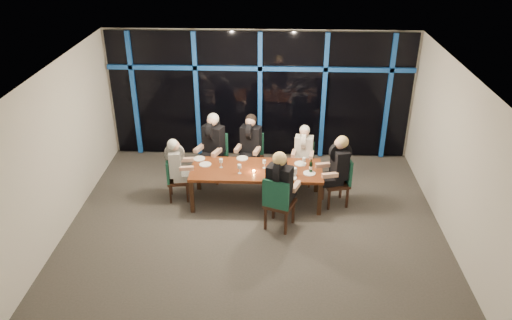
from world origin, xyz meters
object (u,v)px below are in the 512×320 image
object	(u,v)px
diner_end_right	(338,161)
diner_end_left	(177,161)
wine_bottle	(311,167)
chair_far_mid	(252,153)
chair_near_mid	(278,201)
diner_far_left	(213,138)
diner_far_mid	(250,138)
chair_end_right	(340,179)
water_pitcher	(294,172)
dining_table	(256,172)
chair_far_right	(303,160)
diner_far_right	(304,147)
diner_near_mid	(280,179)
chair_far_left	(215,153)
chair_end_left	(174,177)

from	to	relation	value
diner_end_right	diner_end_left	bearing A→B (deg)	-104.56
wine_bottle	chair_far_mid	bearing A→B (deg)	136.22
chair_near_mid	chair_far_mid	bearing A→B (deg)	-52.76
diner_far_left	diner_far_mid	size ratio (longest dim) A/B	1.03
chair_end_right	water_pitcher	distance (m)	1.01
dining_table	chair_far_right	size ratio (longest dim) A/B	2.86
diner_end_right	water_pitcher	distance (m)	0.90
chair_far_right	water_pitcher	size ratio (longest dim) A/B	5.10
chair_far_mid	diner_far_right	xyz separation A→B (m)	(1.11, -0.26, 0.30)
water_pitcher	dining_table	bearing A→B (deg)	154.63
chair_near_mid	diner_end_left	size ratio (longest dim) A/B	1.21
chair_far_right	water_pitcher	xyz separation A→B (m)	(-0.25, -1.13, 0.33)
chair_far_mid	diner_end_left	size ratio (longest dim) A/B	1.14
dining_table	diner_near_mid	world-z (taller)	diner_near_mid
diner_near_mid	diner_far_mid	bearing A→B (deg)	-49.85
chair_end_right	diner_end_right	distance (m)	0.41
diner_far_left	diner_end_right	world-z (taller)	diner_far_left
diner_near_mid	wine_bottle	bearing A→B (deg)	-106.66
chair_near_mid	diner_end_right	bearing A→B (deg)	-119.93
chair_far_right	diner_near_mid	bearing A→B (deg)	-97.38
wine_bottle	diner_far_left	bearing A→B (deg)	153.86
diner_end_right	water_pitcher	xyz separation A→B (m)	(-0.85, -0.24, -0.13)
diner_end_right	wine_bottle	distance (m)	0.54
dining_table	water_pitcher	bearing A→B (deg)	-19.77
chair_far_left	chair_far_mid	world-z (taller)	chair_far_left
chair_far_mid	diner_far_left	distance (m)	0.94
dining_table	chair_near_mid	size ratio (longest dim) A/B	2.41
diner_end_right	chair_far_left	bearing A→B (deg)	-124.90
chair_far_right	diner_far_mid	bearing A→B (deg)	-176.09
diner_near_mid	chair_far_right	bearing A→B (deg)	-85.23
diner_end_left	chair_end_right	bearing A→B (deg)	-99.38
chair_far_left	chair_end_right	world-z (taller)	chair_far_left
chair_far_mid	dining_table	bearing A→B (deg)	-67.77
dining_table	chair_far_right	distance (m)	1.32
chair_far_mid	diner_end_left	bearing A→B (deg)	-130.75
wine_bottle	chair_far_right	bearing A→B (deg)	94.94
diner_near_mid	wine_bottle	size ratio (longest dim) A/B	3.58
chair_far_mid	chair_end_right	size ratio (longest dim) A/B	1.00
diner_far_left	diner_far_right	distance (m)	1.94
diner_near_mid	water_pitcher	distance (m)	0.69
chair_far_left	water_pitcher	xyz separation A→B (m)	(1.66, -1.24, 0.26)
chair_near_mid	diner_far_right	size ratio (longest dim) A/B	1.22
diner_far_mid	diner_near_mid	distance (m)	1.95
chair_end_left	water_pitcher	distance (m)	2.44
dining_table	diner_far_left	world-z (taller)	diner_far_left
chair_end_right	chair_far_mid	bearing A→B (deg)	-133.55
chair_far_right	chair_near_mid	size ratio (longest dim) A/B	0.84
diner_near_mid	diner_far_left	bearing A→B (deg)	-29.72
wine_bottle	diner_end_left	bearing A→B (deg)	176.75
diner_end_left	chair_end_left	bearing A→B (deg)	90.00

